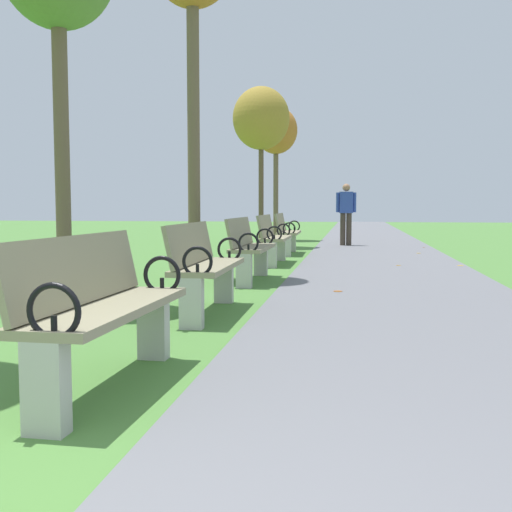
{
  "coord_description": "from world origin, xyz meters",
  "views": [
    {
      "loc": [
        0.94,
        -0.96,
        1.07
      ],
      "look_at": [
        -0.05,
        5.42,
        0.55
      ],
      "focal_mm": 43.96,
      "sensor_mm": 36.0,
      "label": 1
    }
  ],
  "objects_px": {
    "tree_4": "(261,119)",
    "park_bench_3": "(204,265)",
    "park_bench_4": "(249,247)",
    "tree_5": "(276,132)",
    "park_bench_2": "(101,307)",
    "park_bench_5": "(273,238)",
    "park_bench_6": "(287,232)",
    "pedestrian_walking": "(346,211)"
  },
  "relations": [
    {
      "from": "park_bench_3",
      "to": "pedestrian_walking",
      "type": "height_order",
      "value": "pedestrian_walking"
    },
    {
      "from": "park_bench_2",
      "to": "park_bench_6",
      "type": "xyz_separation_m",
      "value": [
        -0.0,
        10.29,
        0.0
      ]
    },
    {
      "from": "park_bench_6",
      "to": "tree_4",
      "type": "relative_size",
      "value": 0.39
    },
    {
      "from": "tree_5",
      "to": "park_bench_5",
      "type": "bearing_deg",
      "value": -83.35
    },
    {
      "from": "park_bench_2",
      "to": "park_bench_4",
      "type": "relative_size",
      "value": 1.01
    },
    {
      "from": "park_bench_5",
      "to": "park_bench_2",
      "type": "bearing_deg",
      "value": -90.0
    },
    {
      "from": "park_bench_2",
      "to": "park_bench_4",
      "type": "distance_m",
      "value": 5.28
    },
    {
      "from": "pedestrian_walking",
      "to": "park_bench_4",
      "type": "bearing_deg",
      "value": -98.92
    },
    {
      "from": "park_bench_3",
      "to": "park_bench_4",
      "type": "relative_size",
      "value": 1.0
    },
    {
      "from": "park_bench_3",
      "to": "park_bench_6",
      "type": "relative_size",
      "value": 1.0
    },
    {
      "from": "park_bench_5",
      "to": "park_bench_4",
      "type": "bearing_deg",
      "value": -90.0
    },
    {
      "from": "park_bench_2",
      "to": "tree_5",
      "type": "relative_size",
      "value": 0.4
    },
    {
      "from": "park_bench_2",
      "to": "pedestrian_walking",
      "type": "distance_m",
      "value": 13.34
    },
    {
      "from": "tree_5",
      "to": "pedestrian_walking",
      "type": "height_order",
      "value": "tree_5"
    },
    {
      "from": "park_bench_6",
      "to": "tree_5",
      "type": "distance_m",
      "value": 6.25
    },
    {
      "from": "park_bench_2",
      "to": "park_bench_5",
      "type": "bearing_deg",
      "value": 90.0
    },
    {
      "from": "tree_5",
      "to": "pedestrian_walking",
      "type": "bearing_deg",
      "value": -49.21
    },
    {
      "from": "tree_5",
      "to": "pedestrian_walking",
      "type": "relative_size",
      "value": 2.52
    },
    {
      "from": "park_bench_2",
      "to": "tree_5",
      "type": "distance_m",
      "value": 16.07
    },
    {
      "from": "park_bench_2",
      "to": "pedestrian_walking",
      "type": "bearing_deg",
      "value": 84.6
    },
    {
      "from": "park_bench_3",
      "to": "park_bench_5",
      "type": "bearing_deg",
      "value": 90.0
    },
    {
      "from": "park_bench_4",
      "to": "park_bench_5",
      "type": "relative_size",
      "value": 1.0
    },
    {
      "from": "park_bench_5",
      "to": "tree_4",
      "type": "bearing_deg",
      "value": 101.0
    },
    {
      "from": "park_bench_4",
      "to": "park_bench_6",
      "type": "xyz_separation_m",
      "value": [
        0.0,
        5.01,
        0.0
      ]
    },
    {
      "from": "park_bench_4",
      "to": "park_bench_6",
      "type": "distance_m",
      "value": 5.01
    },
    {
      "from": "park_bench_4",
      "to": "tree_5",
      "type": "distance_m",
      "value": 10.93
    },
    {
      "from": "tree_4",
      "to": "park_bench_3",
      "type": "bearing_deg",
      "value": -84.84
    },
    {
      "from": "park_bench_4",
      "to": "pedestrian_walking",
      "type": "distance_m",
      "value": 8.1
    },
    {
      "from": "park_bench_2",
      "to": "park_bench_4",
      "type": "bearing_deg",
      "value": 90.0
    },
    {
      "from": "park_bench_2",
      "to": "park_bench_5",
      "type": "xyz_separation_m",
      "value": [
        -0.0,
        7.91,
        0.0
      ]
    },
    {
      "from": "park_bench_4",
      "to": "park_bench_5",
      "type": "bearing_deg",
      "value": 90.0
    },
    {
      "from": "park_bench_4",
      "to": "tree_5",
      "type": "xyz_separation_m",
      "value": [
        -0.92,
        10.51,
        2.82
      ]
    },
    {
      "from": "park_bench_3",
      "to": "tree_5",
      "type": "distance_m",
      "value": 13.57
    },
    {
      "from": "tree_4",
      "to": "tree_5",
      "type": "distance_m",
      "value": 3.24
    },
    {
      "from": "park_bench_6",
      "to": "tree_5",
      "type": "relative_size",
      "value": 0.39
    },
    {
      "from": "park_bench_2",
      "to": "pedestrian_walking",
      "type": "xyz_separation_m",
      "value": [
        1.26,
        13.27,
        0.44
      ]
    },
    {
      "from": "tree_4",
      "to": "tree_5",
      "type": "bearing_deg",
      "value": 90.28
    },
    {
      "from": "park_bench_2",
      "to": "park_bench_3",
      "type": "relative_size",
      "value": 1.0
    },
    {
      "from": "pedestrian_walking",
      "to": "tree_4",
      "type": "bearing_deg",
      "value": -161.69
    },
    {
      "from": "park_bench_4",
      "to": "tree_5",
      "type": "bearing_deg",
      "value": 95.0
    },
    {
      "from": "park_bench_2",
      "to": "park_bench_6",
      "type": "height_order",
      "value": "same"
    },
    {
      "from": "park_bench_6",
      "to": "park_bench_4",
      "type": "bearing_deg",
      "value": -90.0
    }
  ]
}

